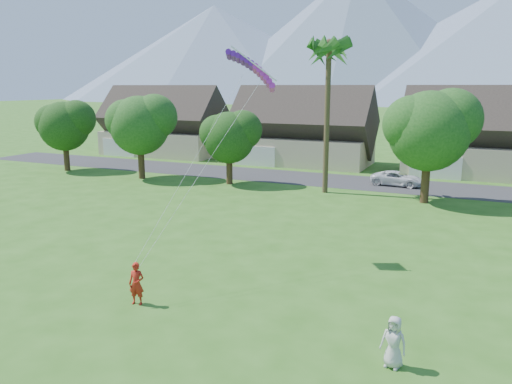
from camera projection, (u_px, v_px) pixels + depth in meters
The scene contains 10 objects.
ground at pixel (125, 371), 15.65m from camera, with size 500.00×500.00×0.00m, color #2D6019.
street at pixel (363, 183), 45.96m from camera, with size 90.00×7.00×0.01m, color #2D2D30.
kite_flyer at pixel (137, 284), 20.26m from camera, with size 0.65×0.42×1.78m, color #B62114.
watcher at pixel (394, 342), 15.71m from camera, with size 0.84×0.54×1.71m, color #B7B8B3.
parked_car at pixel (397, 178), 44.60m from camera, with size 2.12×4.60×1.28m, color silver.
mountain_ridge at pixel (492, 42), 237.17m from camera, with size 540.00×240.00×70.00m.
houses_row at pixel (388, 137), 53.06m from camera, with size 72.75×8.19×8.86m.
tree_row at pixel (335, 135), 39.98m from camera, with size 62.27×6.67×8.45m.
fan_palm at pixel (329, 47), 39.40m from camera, with size 3.00×3.00×13.80m.
parafoil_kite at pixel (254, 67), 24.81m from camera, with size 3.14×1.33×0.50m.
Camera 1 is at (9.57, -11.19, 8.76)m, focal length 35.00 mm.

